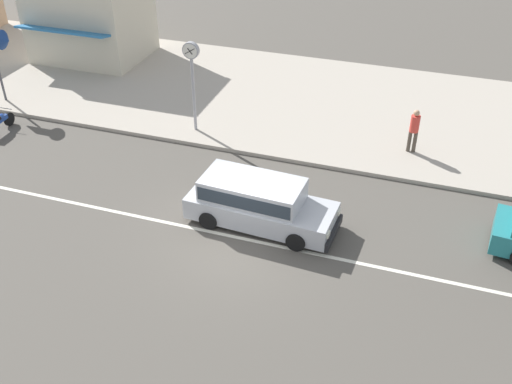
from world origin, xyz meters
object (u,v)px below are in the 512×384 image
(minivan_silver_1, at_px, (257,201))
(shopfront_corner_warung, at_px, (89,10))
(street_clock, at_px, (192,66))
(pedestrian_near_clock, at_px, (414,128))
(arrow_signboard, at_px, (2,43))

(minivan_silver_1, distance_m, shopfront_corner_warung, 16.29)
(street_clock, height_order, shopfront_corner_warung, shopfront_corner_warung)
(pedestrian_near_clock, bearing_deg, shopfront_corner_warung, 163.78)
(arrow_signboard, xyz_separation_m, shopfront_corner_warung, (0.41, 5.89, -0.35))
(minivan_silver_1, bearing_deg, shopfront_corner_warung, 139.03)
(minivan_silver_1, height_order, shopfront_corner_warung, shopfront_corner_warung)
(minivan_silver_1, relative_size, pedestrian_near_clock, 2.83)
(minivan_silver_1, xyz_separation_m, arrow_signboard, (-12.65, 4.74, 1.98))
(street_clock, height_order, arrow_signboard, street_clock)
(minivan_silver_1, xyz_separation_m, shopfront_corner_warung, (-12.24, 10.63, 1.62))
(street_clock, distance_m, arrow_signboard, 8.42)
(minivan_silver_1, xyz_separation_m, pedestrian_near_clock, (4.13, 5.87, 0.31))
(minivan_silver_1, relative_size, arrow_signboard, 1.51)
(minivan_silver_1, distance_m, street_clock, 6.79)
(arrow_signboard, bearing_deg, street_clock, 1.18)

